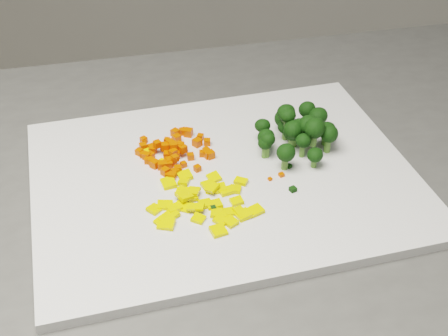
% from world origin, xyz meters
% --- Properties ---
extents(cutting_board, '(0.60, 0.54, 0.01)m').
position_xyz_m(cutting_board, '(-0.26, 0.56, 0.91)').
color(cutting_board, silver).
rests_on(cutting_board, counter_block).
extents(carrot_pile, '(0.11, 0.11, 0.03)m').
position_xyz_m(carrot_pile, '(-0.33, 0.59, 0.93)').
color(carrot_pile, '#E43A02').
rests_on(carrot_pile, cutting_board).
extents(pepper_pile, '(0.12, 0.12, 0.02)m').
position_xyz_m(pepper_pile, '(-0.27, 0.49, 0.92)').
color(pepper_pile, yellow).
rests_on(pepper_pile, cutting_board).
extents(broccoli_pile, '(0.13, 0.13, 0.06)m').
position_xyz_m(broccoli_pile, '(-0.17, 0.64, 0.94)').
color(broccoli_pile, black).
rests_on(broccoli_pile, cutting_board).
extents(carrot_cube_0, '(0.01, 0.01, 0.01)m').
position_xyz_m(carrot_cube_0, '(-0.34, 0.60, 0.93)').
color(carrot_cube_0, '#E43A02').
rests_on(carrot_cube_0, carrot_pile).
extents(carrot_cube_1, '(0.01, 0.01, 0.01)m').
position_xyz_m(carrot_cube_1, '(-0.34, 0.58, 0.92)').
color(carrot_cube_1, '#E43A02').
rests_on(carrot_cube_1, carrot_pile).
extents(carrot_cube_2, '(0.01, 0.01, 0.01)m').
position_xyz_m(carrot_cube_2, '(-0.32, 0.58, 0.92)').
color(carrot_cube_2, '#E43A02').
rests_on(carrot_cube_2, carrot_pile).
extents(carrot_cube_3, '(0.01, 0.01, 0.01)m').
position_xyz_m(carrot_cube_3, '(-0.33, 0.64, 0.92)').
color(carrot_cube_3, '#E43A02').
rests_on(carrot_cube_3, carrot_pile).
extents(carrot_cube_4, '(0.01, 0.01, 0.01)m').
position_xyz_m(carrot_cube_4, '(-0.33, 0.56, 0.92)').
color(carrot_cube_4, '#E43A02').
rests_on(carrot_cube_4, carrot_pile).
extents(carrot_cube_5, '(0.01, 0.01, 0.01)m').
position_xyz_m(carrot_cube_5, '(-0.29, 0.62, 0.92)').
color(carrot_cube_5, '#E43A02').
rests_on(carrot_cube_5, carrot_pile).
extents(carrot_cube_6, '(0.01, 0.01, 0.01)m').
position_xyz_m(carrot_cube_6, '(-0.29, 0.59, 0.92)').
color(carrot_cube_6, '#E43A02').
rests_on(carrot_cube_6, carrot_pile).
extents(carrot_cube_7, '(0.01, 0.01, 0.01)m').
position_xyz_m(carrot_cube_7, '(-0.34, 0.59, 0.92)').
color(carrot_cube_7, '#E43A02').
rests_on(carrot_cube_7, carrot_pile).
extents(carrot_cube_8, '(0.01, 0.01, 0.01)m').
position_xyz_m(carrot_cube_8, '(-0.32, 0.57, 0.92)').
color(carrot_cube_8, '#E43A02').
rests_on(carrot_cube_8, carrot_pile).
extents(carrot_cube_9, '(0.01, 0.01, 0.01)m').
position_xyz_m(carrot_cube_9, '(-0.36, 0.59, 0.92)').
color(carrot_cube_9, '#E43A02').
rests_on(carrot_cube_9, carrot_pile).
extents(carrot_cube_10, '(0.01, 0.01, 0.01)m').
position_xyz_m(carrot_cube_10, '(-0.31, 0.57, 0.92)').
color(carrot_cube_10, '#E43A02').
rests_on(carrot_cube_10, carrot_pile).
extents(carrot_cube_11, '(0.01, 0.01, 0.01)m').
position_xyz_m(carrot_cube_11, '(-0.28, 0.59, 0.92)').
color(carrot_cube_11, '#E43A02').
rests_on(carrot_cube_11, carrot_pile).
extents(carrot_cube_12, '(0.01, 0.01, 0.01)m').
position_xyz_m(carrot_cube_12, '(-0.33, 0.58, 0.92)').
color(carrot_cube_12, '#E43A02').
rests_on(carrot_cube_12, carrot_pile).
extents(carrot_cube_13, '(0.01, 0.01, 0.01)m').
position_xyz_m(carrot_cube_13, '(-0.36, 0.57, 0.92)').
color(carrot_cube_13, '#E43A02').
rests_on(carrot_cube_13, carrot_pile).
extents(carrot_cube_14, '(0.01, 0.01, 0.01)m').
position_xyz_m(carrot_cube_14, '(-0.33, 0.59, 0.93)').
color(carrot_cube_14, '#E43A02').
rests_on(carrot_cube_14, carrot_pile).
extents(carrot_cube_15, '(0.01, 0.01, 0.01)m').
position_xyz_m(carrot_cube_15, '(-0.36, 0.58, 0.92)').
color(carrot_cube_15, '#E43A02').
rests_on(carrot_cube_15, carrot_pile).
extents(carrot_cube_16, '(0.01, 0.01, 0.01)m').
position_xyz_m(carrot_cube_16, '(-0.34, 0.61, 0.92)').
color(carrot_cube_16, '#E43A02').
rests_on(carrot_cube_16, carrot_pile).
extents(carrot_cube_17, '(0.01, 0.01, 0.01)m').
position_xyz_m(carrot_cube_17, '(-0.33, 0.60, 0.92)').
color(carrot_cube_17, '#E43A02').
rests_on(carrot_cube_17, carrot_pile).
extents(carrot_cube_18, '(0.01, 0.01, 0.01)m').
position_xyz_m(carrot_cube_18, '(-0.38, 0.61, 0.92)').
color(carrot_cube_18, '#E43A02').
rests_on(carrot_cube_18, carrot_pile).
extents(carrot_cube_19, '(0.01, 0.01, 0.01)m').
position_xyz_m(carrot_cube_19, '(-0.33, 0.59, 0.92)').
color(carrot_cube_19, '#E43A02').
rests_on(carrot_cube_19, carrot_pile).
extents(carrot_cube_20, '(0.01, 0.01, 0.01)m').
position_xyz_m(carrot_cube_20, '(-0.36, 0.58, 0.92)').
color(carrot_cube_20, '#E43A02').
rests_on(carrot_cube_20, carrot_pile).
extents(carrot_cube_21, '(0.01, 0.01, 0.01)m').
position_xyz_m(carrot_cube_21, '(-0.32, 0.54, 0.92)').
color(carrot_cube_21, '#E43A02').
rests_on(carrot_cube_21, carrot_pile).
extents(carrot_cube_22, '(0.01, 0.01, 0.01)m').
position_xyz_m(carrot_cube_22, '(-0.30, 0.63, 0.92)').
color(carrot_cube_22, '#E43A02').
rests_on(carrot_cube_22, carrot_pile).
extents(carrot_cube_23, '(0.01, 0.01, 0.01)m').
position_xyz_m(carrot_cube_23, '(-0.36, 0.60, 0.92)').
color(carrot_cube_23, '#E43A02').
rests_on(carrot_cube_23, carrot_pile).
extents(carrot_cube_24, '(0.01, 0.01, 0.01)m').
position_xyz_m(carrot_cube_24, '(-0.34, 0.64, 0.92)').
color(carrot_cube_24, '#E43A02').
rests_on(carrot_cube_24, carrot_pile).
extents(carrot_cube_25, '(0.01, 0.01, 0.01)m').
position_xyz_m(carrot_cube_25, '(-0.33, 0.64, 0.92)').
color(carrot_cube_25, '#E43A02').
rests_on(carrot_cube_25, carrot_pile).
extents(carrot_cube_26, '(0.01, 0.01, 0.01)m').
position_xyz_m(carrot_cube_26, '(-0.35, 0.56, 0.92)').
color(carrot_cube_26, '#E43A02').
rests_on(carrot_cube_26, carrot_pile).
extents(carrot_cube_27, '(0.01, 0.01, 0.01)m').
position_xyz_m(carrot_cube_27, '(-0.32, 0.57, 0.92)').
color(carrot_cube_27, '#E43A02').
rests_on(carrot_cube_27, carrot_pile).
extents(carrot_cube_28, '(0.01, 0.01, 0.01)m').
position_xyz_m(carrot_cube_28, '(-0.35, 0.59, 0.93)').
color(carrot_cube_28, '#E43A02').
rests_on(carrot_cube_28, carrot_pile).
extents(carrot_cube_29, '(0.01, 0.01, 0.01)m').
position_xyz_m(carrot_cube_29, '(-0.33, 0.55, 0.92)').
color(carrot_cube_29, '#E43A02').
rests_on(carrot_cube_29, carrot_pile).
extents(carrot_cube_30, '(0.01, 0.01, 0.01)m').
position_xyz_m(carrot_cube_30, '(-0.28, 0.59, 0.92)').
color(carrot_cube_30, '#E43A02').
rests_on(carrot_cube_30, carrot_pile).
extents(carrot_cube_31, '(0.01, 0.01, 0.01)m').
position_xyz_m(carrot_cube_31, '(-0.31, 0.58, 0.92)').
color(carrot_cube_31, '#E43A02').
rests_on(carrot_cube_31, carrot_pile).
extents(carrot_cube_32, '(0.01, 0.01, 0.01)m').
position_xyz_m(carrot_cube_32, '(-0.35, 0.60, 0.92)').
color(carrot_cube_32, '#E43A02').
rests_on(carrot_cube_32, carrot_pile).
extents(carrot_cube_33, '(0.01, 0.01, 0.01)m').
position_xyz_m(carrot_cube_33, '(-0.37, 0.58, 0.92)').
color(carrot_cube_33, '#E43A02').
rests_on(carrot_cube_33, carrot_pile).
extents(carrot_cube_34, '(0.01, 0.01, 0.01)m').
position_xyz_m(carrot_cube_34, '(-0.34, 0.60, 0.92)').
color(carrot_cube_34, '#E43A02').
rests_on(carrot_cube_34, carrot_pile).
extents(carrot_cube_35, '(0.01, 0.01, 0.01)m').
position_xyz_m(carrot_cube_35, '(-0.29, 0.60, 0.92)').
color(carrot_cube_35, '#E43A02').
rests_on(carrot_cube_35, carrot_pile).
extents(carrot_cube_36, '(0.01, 0.01, 0.01)m').
position_xyz_m(carrot_cube_36, '(-0.33, 0.62, 0.92)').
color(carrot_cube_36, '#E43A02').
rests_on(carrot_cube_36, carrot_pile).
extents(carrot_cube_37, '(0.01, 0.01, 0.01)m').
position_xyz_m(carrot_cube_37, '(-0.32, 0.59, 0.93)').
color(carrot_cube_37, '#E43A02').
rests_on(carrot_cube_37, carrot_pile).
extents(carrot_cube_38, '(0.01, 0.01, 0.01)m').
position_xyz_m(carrot_cube_38, '(-0.29, 0.56, 0.92)').
color(carrot_cube_38, '#E43A02').
rests_on(carrot_cube_38, carrot_pile).
extents(carrot_cube_39, '(0.01, 0.01, 0.01)m').
position_xyz_m(carrot_cube_39, '(-0.37, 0.60, 0.92)').
color(carrot_cube_39, '#E43A02').
rests_on(carrot_cube_39, carrot_pile).
extents(carrot_cube_40, '(0.01, 0.01, 0.01)m').
position_xyz_m(carrot_cube_40, '(-0.31, 0.58, 0.92)').
color(carrot_cube_40, '#E43A02').
rests_on(carrot_cube_40, carrot_pile).
extents(carrot_cube_41, '(0.01, 0.01, 0.01)m').
position_xyz_m(carrot_cube_41, '(-0.36, 0.57, 0.92)').
color(carrot_cube_41, '#E43A02').
rests_on(carrot_cube_41, carrot_pile).
extents(carrot_cube_42, '(0.01, 0.01, 0.01)m').
position_xyz_m(carrot_cube_42, '(-0.38, 0.61, 0.92)').
color(carrot_cube_42, '#E43A02').
rests_on(carrot_cube_42, carrot_pile).
extents(carrot_cube_43, '(0.01, 0.01, 0.01)m').
position_xyz_m(carrot_cube_43, '(-0.30, 0.62, 0.92)').
color(carrot_cube_43, '#E43A02').
rests_on(carrot_cube_43, carrot_pile).
extents(carrot_cube_44, '(0.01, 0.01, 0.01)m').
position_xyz_m(carrot_cube_44, '(-0.34, 0.56, 0.92)').
color(carrot_cube_44, '#E43A02').
rests_on(carrot_cube_44, carrot_pile).
extents(carrot_cube_45, '(0.01, 0.01, 0.01)m').
position_xyz_m(carrot_cube_45, '(-0.32, 0.55, 0.92)').
color(carrot_cube_45, '#E43A02').
rests_on(carrot_cube_45, carrot_pile).
extents(carrot_cube_46, '(0.01, 0.01, 0.01)m').
position_xyz_m(carrot_cube_46, '(-0.33, 0.58, 0.92)').
color(carrot_cube_46, '#E43A02').
rests_on(carrot_cube_46, carrot_pile).
extents(carrot_cube_47, '(0.01, 0.01, 0.01)m').
position_xyz_m(carrot_cube_47, '(-0.32, 0.59, 0.92)').
color(carrot_cube_47, '#E43A02').
rests_on(carrot_cube_47, carrot_pile).
extents(carrot_cube_48, '(0.01, 0.01, 0.01)m').
position_xyz_m(carrot_cube_48, '(-0.33, 0.58, 0.92)').
color(carrot_cube_48, '#E43A02').
rests_on(carrot_cube_48, carrot_pile).
extents(carrot_cube_49, '(0.01, 0.01, 0.01)m').
position_xyz_m(carrot_cube_49, '(-0.33, 0.57, 0.92)').
color(carrot_cube_49, '#E43A02').
rests_on(carrot_cube_49, carrot_pile).
extents(carrot_cube_50, '(0.01, 0.01, 0.01)m').
position_xyz_m(carrot_cube_50, '(-0.33, 0.57, 0.92)').
color(carrot_cube_50, '#E43A02').
rests_on(carrot_cube_50, carrot_pile).
extents(carrot_cube_51, '(0.01, 0.01, 0.01)m').
position_xyz_m(carrot_cube_51, '(-0.37, 0.60, 0.92)').
color(carrot_cube_51, '#E43A02').
rests_on(carrot_cube_51, carrot_pile).
extents(carrot_cube_52, '(0.01, 0.01, 0.01)m').
position_xyz_m(carrot_cube_52, '(-0.32, 0.55, 0.92)').
color(carrot_cube_52, '#E43A02').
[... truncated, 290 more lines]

